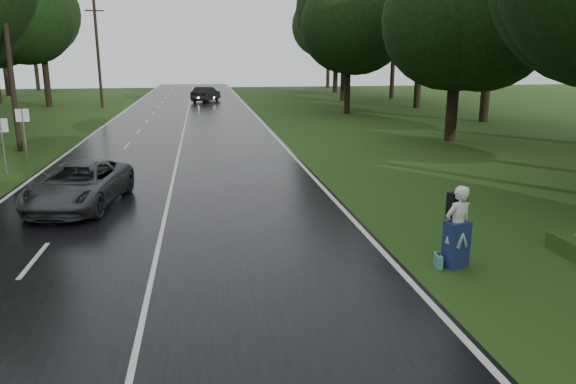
% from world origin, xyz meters
% --- Properties ---
extents(ground, '(160.00, 160.00, 0.00)m').
position_xyz_m(ground, '(0.00, 0.00, 0.00)').
color(ground, '#244313').
rests_on(ground, ground).
extents(road, '(12.00, 140.00, 0.04)m').
position_xyz_m(road, '(0.00, 20.00, 0.02)').
color(road, black).
rests_on(road, ground).
extents(lane_center, '(0.12, 140.00, 0.01)m').
position_xyz_m(lane_center, '(0.00, 20.00, 0.04)').
color(lane_center, silver).
rests_on(lane_center, road).
extents(grey_car, '(3.25, 5.59, 1.46)m').
position_xyz_m(grey_car, '(-2.90, 7.10, 0.77)').
color(grey_car, '#444648').
rests_on(grey_car, road).
extents(far_car, '(3.40, 5.31, 1.65)m').
position_xyz_m(far_car, '(1.79, 50.25, 0.87)').
color(far_car, black).
rests_on(far_car, road).
extents(hitchhiker, '(0.84, 0.80, 2.03)m').
position_xyz_m(hitchhiker, '(7.25, 0.08, 0.94)').
color(hitchhiker, silver).
rests_on(hitchhiker, ground).
extents(suitcase, '(0.20, 0.46, 0.32)m').
position_xyz_m(suitcase, '(6.83, 0.09, 0.16)').
color(suitcase, teal).
rests_on(suitcase, ground).
extents(utility_pole_mid, '(1.80, 0.28, 10.81)m').
position_xyz_m(utility_pole_mid, '(-8.50, 19.28, 0.00)').
color(utility_pole_mid, black).
rests_on(utility_pole_mid, ground).
extents(utility_pole_far, '(1.80, 0.28, 10.22)m').
position_xyz_m(utility_pole_far, '(-8.50, 44.99, 0.00)').
color(utility_pole_far, black).
rests_on(utility_pole_far, ground).
extents(road_sign_a, '(0.58, 0.10, 2.42)m').
position_xyz_m(road_sign_a, '(-7.20, 13.09, 0.00)').
color(road_sign_a, white).
rests_on(road_sign_a, ground).
extents(road_sign_b, '(0.61, 0.10, 2.55)m').
position_xyz_m(road_sign_b, '(-7.20, 16.05, 0.00)').
color(road_sign_b, white).
rests_on(road_sign_b, ground).
extents(tree_left_f, '(10.00, 10.00, 15.63)m').
position_xyz_m(tree_left_f, '(-14.01, 46.94, 0.00)').
color(tree_left_f, black).
rests_on(tree_left_f, ground).
extents(tree_right_d, '(7.69, 7.69, 12.02)m').
position_xyz_m(tree_right_d, '(16.07, 19.10, 0.00)').
color(tree_right_d, black).
rests_on(tree_right_d, ground).
extents(tree_right_e, '(8.61, 8.61, 13.45)m').
position_xyz_m(tree_right_e, '(14.05, 35.59, 0.00)').
color(tree_right_e, black).
rests_on(tree_right_e, ground).
extents(tree_right_f, '(10.55, 10.55, 16.49)m').
position_xyz_m(tree_right_f, '(17.29, 49.54, 0.00)').
color(tree_right_f, black).
rests_on(tree_right_f, ground).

